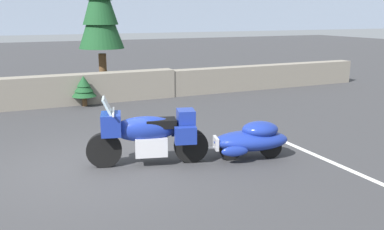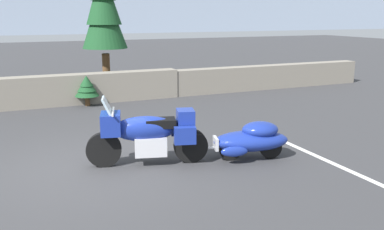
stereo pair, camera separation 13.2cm
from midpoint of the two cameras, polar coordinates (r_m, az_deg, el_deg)
ground_plane at (r=8.26m, az=-13.32°, el=-6.89°), size 80.00×80.00×0.00m
stone_guard_wall at (r=14.06m, az=-17.29°, el=3.10°), size 24.00×0.60×0.96m
touring_motorcycle at (r=8.08m, az=-6.44°, el=-2.44°), size 2.27×1.10×1.33m
car_shaped_trailer at (r=8.48m, az=7.53°, el=-3.20°), size 2.22×1.08×0.76m
pine_tree_tall at (r=15.62m, az=-12.49°, el=14.19°), size 1.59×1.59×4.99m
pine_sapling_farther at (r=13.69m, az=-14.57°, el=3.62°), size 0.76×0.76×0.96m
parking_stripe_marker at (r=8.82m, az=17.28°, el=-5.81°), size 0.12×3.60×0.01m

